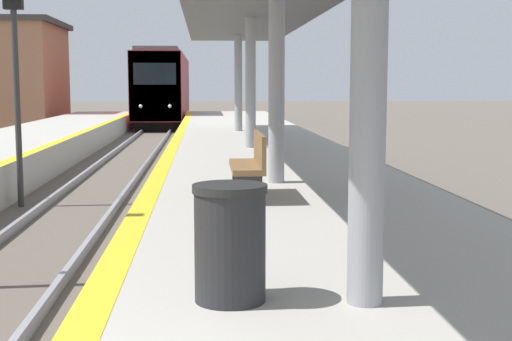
{
  "coord_description": "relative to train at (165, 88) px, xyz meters",
  "views": [
    {
      "loc": [
        2.47,
        -2.67,
        2.46
      ],
      "look_at": [
        4.2,
        21.15,
        -0.44
      ],
      "focal_mm": 50.0,
      "sensor_mm": 36.0,
      "label": 1
    }
  ],
  "objects": [
    {
      "name": "trash_bin",
      "position": [
        2.65,
        -39.94,
        -0.93
      ],
      "size": [
        0.56,
        0.56,
        0.88
      ],
      "color": "#262628",
      "rests_on": "platform_right"
    },
    {
      "name": "station_canopy",
      "position": [
        3.64,
        -30.31,
        1.9
      ],
      "size": [
        3.29,
        26.05,
        3.47
      ],
      "color": "#99999E",
      "rests_on": "platform_right"
    },
    {
      "name": "bench",
      "position": [
        3.13,
        -35.09,
        -0.89
      ],
      "size": [
        0.44,
        1.54,
        0.92
      ],
      "color": "brown",
      "rests_on": "platform_right"
    },
    {
      "name": "train",
      "position": [
        0.0,
        0.0,
        0.0
      ],
      "size": [
        2.66,
        17.93,
        4.39
      ],
      "color": "black",
      "rests_on": "ground"
    },
    {
      "name": "signal_mid",
      "position": [
        -1.24,
        -30.62,
        1.12
      ],
      "size": [
        0.36,
        0.31,
        4.82
      ],
      "color": "#2D2D2D",
      "rests_on": "ground"
    }
  ]
}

